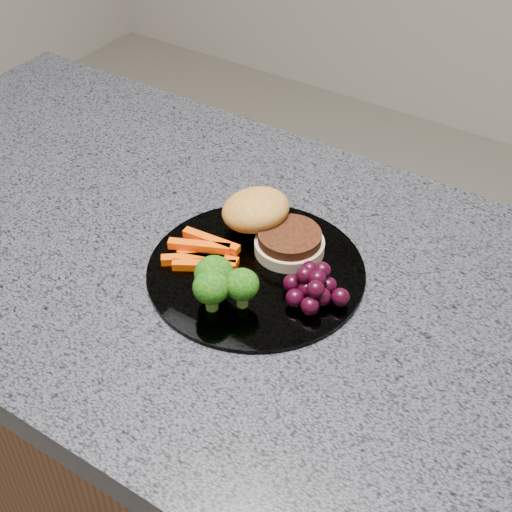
{
  "coord_description": "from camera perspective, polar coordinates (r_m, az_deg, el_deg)",
  "views": [
    {
      "loc": [
        0.4,
        -0.53,
        1.47
      ],
      "look_at": [
        0.06,
        0.0,
        0.93
      ],
      "focal_mm": 50.0,
      "sensor_mm": 36.0,
      "label": 1
    }
  ],
  "objects": [
    {
      "name": "plate",
      "position": [
        0.85,
        -0.0,
        -1.18
      ],
      "size": [
        0.26,
        0.26,
        0.01
      ],
      "primitive_type": "cylinder",
      "color": "white",
      "rests_on": "countertop"
    },
    {
      "name": "burger",
      "position": [
        0.88,
        0.91,
        2.58
      ],
      "size": [
        0.15,
        0.11,
        0.05
      ],
      "rotation": [
        0.0,
        0.0,
        -0.09
      ],
      "color": "#C5B08B",
      "rests_on": "plate"
    },
    {
      "name": "countertop",
      "position": [
        0.89,
        -3.11,
        -1.04
      ],
      "size": [
        1.2,
        0.6,
        0.04
      ],
      "primitive_type": "cube",
      "color": "#50505B",
      "rests_on": "island_cabinet"
    },
    {
      "name": "broccoli",
      "position": [
        0.78,
        -2.85,
        -2.07
      ],
      "size": [
        0.08,
        0.06,
        0.05
      ],
      "rotation": [
        0.0,
        0.0,
        -0.07
      ],
      "color": "#578D33",
      "rests_on": "plate"
    },
    {
      "name": "island_cabinet",
      "position": [
        1.23,
        -2.34,
        -16.87
      ],
      "size": [
        1.2,
        0.6,
        0.86
      ],
      "primitive_type": "cube",
      "color": "brown",
      "rests_on": "ground"
    },
    {
      "name": "carrot_sticks",
      "position": [
        0.86,
        -4.2,
        0.24
      ],
      "size": [
        0.09,
        0.07,
        0.02
      ],
      "rotation": [
        0.0,
        0.0,
        0.17
      ],
      "color": "#F94D04",
      "rests_on": "plate"
    },
    {
      "name": "grape_bunch",
      "position": [
        0.8,
        4.6,
        -2.4
      ],
      "size": [
        0.08,
        0.07,
        0.04
      ],
      "rotation": [
        0.0,
        0.0,
        -0.31
      ],
      "color": "black",
      "rests_on": "plate"
    }
  ]
}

